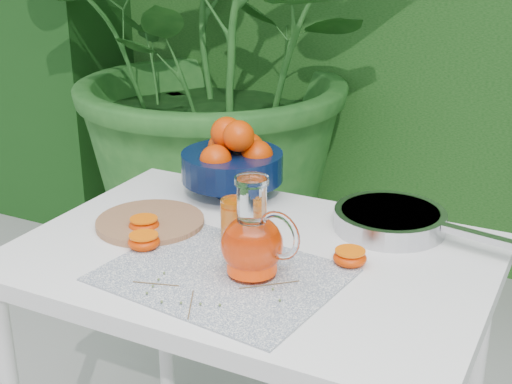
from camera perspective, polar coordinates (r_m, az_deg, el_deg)
The scene contains 10 objects.
potted_plant_left at distance 2.91m, azimuth -1.90°, elevation 11.77°, with size 1.89×1.89×1.89m, color #1E551D.
white_table at distance 1.57m, azimuth -0.33°, elevation -7.46°, with size 1.00×0.70×0.75m.
placemat at distance 1.43m, azimuth -2.74°, elevation -6.62°, with size 0.45×0.35×0.00m, color #0B1C40.
cutting_board at distance 1.67m, azimuth -8.45°, elevation -2.42°, with size 0.25×0.25×0.02m, color #976244.
fruit_bowl at distance 1.81m, azimuth -1.83°, elevation 2.59°, with size 0.31×0.31×0.20m.
juice_pitcher at distance 1.40m, azimuth -0.25°, elevation -4.02°, with size 0.19×0.15×0.21m.
juice_tumbler at distance 1.56m, azimuth -1.69°, elevation -2.30°, with size 0.07×0.07×0.09m.
saute_pan at distance 1.65m, azimuth 10.78°, elevation -2.15°, with size 0.46×0.30×0.05m.
orange_halves at distance 1.54m, azimuth -3.76°, elevation -3.91°, with size 0.57×0.22×0.03m.
thyme_sprigs at distance 1.37m, azimuth -3.85°, elevation -7.83°, with size 0.29×0.23×0.01m.
Camera 1 is at (0.52, -1.25, 1.42)m, focal length 50.00 mm.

